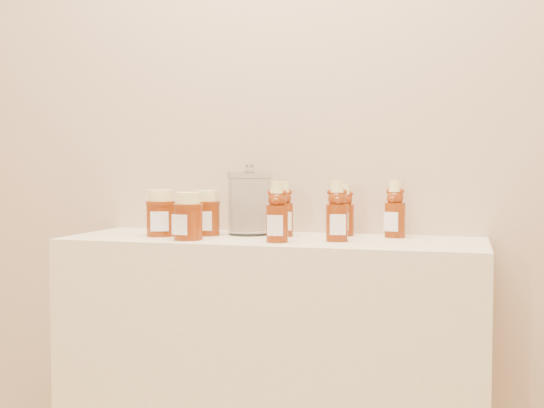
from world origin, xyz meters
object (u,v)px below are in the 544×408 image
(display_table, at_px, (272,392))
(glass_canister, at_px, (250,200))
(bear_bottle_front_left, at_px, (277,208))
(bear_bottle_back_left, at_px, (283,205))
(honey_jar_left, at_px, (161,213))

(display_table, distance_m, glass_canister, 0.57)
(display_table, xyz_separation_m, bear_bottle_front_left, (0.04, -0.10, 0.54))
(display_table, bearing_deg, bear_bottle_back_left, 74.29)
(display_table, distance_m, bear_bottle_back_left, 0.55)
(bear_bottle_back_left, xyz_separation_m, glass_canister, (-0.11, 0.02, 0.01))
(bear_bottle_front_left, relative_size, honey_jar_left, 1.37)
(display_table, height_order, bear_bottle_back_left, bear_bottle_back_left)
(display_table, height_order, honey_jar_left, honey_jar_left)
(glass_canister, bearing_deg, display_table, -40.48)
(honey_jar_left, relative_size, glass_canister, 0.66)
(display_table, relative_size, honey_jar_left, 8.74)
(bear_bottle_front_left, height_order, glass_canister, glass_canister)
(display_table, relative_size, bear_bottle_back_left, 6.56)
(honey_jar_left, bearing_deg, bear_bottle_front_left, -30.44)
(glass_canister, bearing_deg, bear_bottle_front_left, -52.61)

